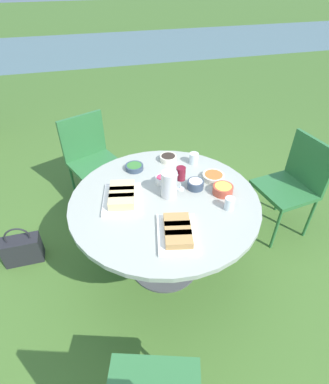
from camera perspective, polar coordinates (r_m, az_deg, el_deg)
The scene contains 18 objects.
ground_plane at distance 2.58m, azimuth 0.00°, elevation -13.50°, with size 40.00×40.00×0.00m, color #446B2B.
river_strip at distance 9.65m, azimuth -13.91°, elevation 25.14°, with size 40.00×4.10×0.01m.
dining_table at distance 2.14m, azimuth 0.00°, elevation -3.51°, with size 1.32×1.32×0.71m.
chair_near_left at distance 2.99m, azimuth -13.85°, elevation 6.84°, with size 0.57×0.56×0.89m.
chair_far_back at distance 2.78m, azimuth 23.47°, elevation 2.02°, with size 0.47×0.49×0.89m.
water_pitcher at distance 2.04m, azimuth 0.88°, elevation 1.47°, with size 0.12×0.11×0.19m.
wine_glass at distance 2.09m, azimuth 3.13°, elevation 3.38°, with size 0.07×0.07×0.18m.
platter_bread_main at distance 2.06m, azimuth -8.10°, elevation -0.80°, with size 0.32×0.38×0.08m.
platter_charcuterie at distance 1.80m, azimuth 2.53°, elevation -7.55°, with size 0.31×0.38×0.06m.
bowl_fries at distance 2.14m, azimuth 11.05°, elevation 0.53°, with size 0.14×0.14×0.06m.
bowl_salad at distance 2.37m, azimuth -5.77°, elevation 4.76°, with size 0.14×0.14×0.04m.
bowl_olives at distance 2.46m, azimuth 0.72°, elevation 6.50°, with size 0.14×0.14×0.05m.
bowl_dip_red at distance 2.21m, azimuth -0.53°, elevation 2.41°, with size 0.09×0.09×0.05m.
bowl_dip_cream at distance 2.16m, azimuth 5.93°, elevation 1.52°, with size 0.12×0.12×0.06m.
bowl_roasted_veg at distance 2.28m, azimuth 9.30°, elevation 2.94°, with size 0.16×0.16×0.04m.
cup_water_near at distance 2.01m, azimuth 12.27°, elevation -2.17°, with size 0.07×0.07×0.09m.
cup_water_far at distance 2.43m, azimuth 5.61°, elevation 6.39°, with size 0.08×0.08×0.09m.
handbag at distance 2.77m, azimuth -25.47°, elevation -9.82°, with size 0.30×0.14×0.37m.
Camera 1 is at (-0.43, -1.54, 2.03)m, focal length 28.00 mm.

